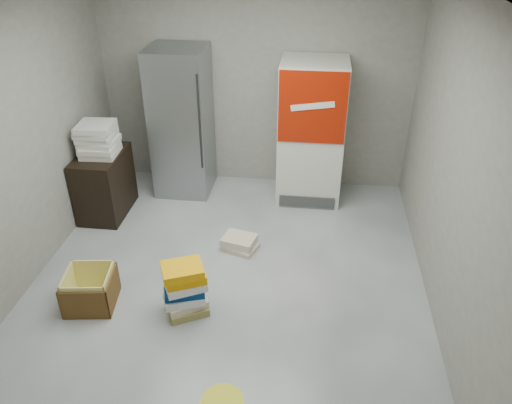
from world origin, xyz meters
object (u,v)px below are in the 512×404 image
object	(u,v)px
coke_cooler	(311,132)
phonebook_stack_main	(185,289)
wood_shelf	(105,184)
steel_fridge	(182,123)
cardboard_box	(91,291)

from	to	relation	value
coke_cooler	phonebook_stack_main	size ratio (longest dim) A/B	3.33
wood_shelf	coke_cooler	bearing A→B (deg)	16.28
steel_fridge	coke_cooler	size ratio (longest dim) A/B	1.06
steel_fridge	phonebook_stack_main	xyz separation A→B (m)	(0.57, -2.36, -0.68)
steel_fridge	cardboard_box	bearing A→B (deg)	-98.61
steel_fridge	coke_cooler	world-z (taller)	steel_fridge
steel_fridge	cardboard_box	world-z (taller)	steel_fridge
wood_shelf	cardboard_box	xyz separation A→B (m)	(0.47, -1.64, -0.25)
steel_fridge	wood_shelf	bearing A→B (deg)	-138.69
coke_cooler	phonebook_stack_main	xyz separation A→B (m)	(-1.08, -2.36, -0.63)
wood_shelf	phonebook_stack_main	world-z (taller)	wood_shelf
wood_shelf	steel_fridge	bearing A→B (deg)	41.31
cardboard_box	phonebook_stack_main	bearing A→B (deg)	-7.23
phonebook_stack_main	wood_shelf	bearing A→B (deg)	106.64
phonebook_stack_main	cardboard_box	xyz separation A→B (m)	(-0.93, -0.01, -0.12)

